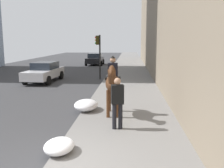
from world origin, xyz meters
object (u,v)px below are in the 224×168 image
Objects in this scene: mounted_horse_near at (113,82)px; car_far_lane at (95,59)px; pedestrian_greeting at (117,100)px; traffic_light_near_curb at (99,50)px; car_mid_lane at (44,72)px.

mounted_horse_near is 22.54m from car_far_lane.
pedestrian_greeting is at bearing 9.35° from car_far_lane.
mounted_horse_near reaches higher than pedestrian_greeting.
mounted_horse_near is 1.70m from pedestrian_greeting.
pedestrian_greeting is 0.50× the size of traffic_light_near_curb.
pedestrian_greeting is 0.43× the size of car_far_lane.
pedestrian_greeting is (-1.65, -0.27, -0.31)m from mounted_horse_near.
car_mid_lane is (8.72, 5.63, -0.67)m from mounted_horse_near.
car_far_lane is at bearing 9.09° from traffic_light_near_curb.
mounted_horse_near is 0.67× the size of traffic_light_near_curb.
traffic_light_near_curb reaches higher than mounted_horse_near.
mounted_horse_near reaches higher than car_far_lane.
traffic_light_near_curb is at bearing 0.08° from pedestrian_greeting.
mounted_horse_near is at bearing 35.71° from car_mid_lane.
car_mid_lane is at bearing 19.95° from pedestrian_greeting.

